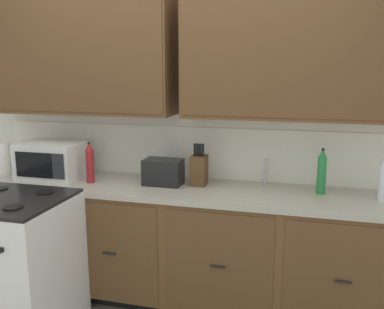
# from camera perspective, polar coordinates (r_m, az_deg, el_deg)

# --- Properties ---
(wall_unit) EXTENTS (4.32, 0.40, 2.47)m
(wall_unit) POSITION_cam_1_polar(r_m,az_deg,el_deg) (3.11, -1.40, 9.90)
(wall_unit) COLOR silver
(wall_unit) RESTS_ON ground_plane
(counter_run) EXTENTS (3.15, 0.64, 0.91)m
(counter_run) POSITION_cam_1_polar(r_m,az_deg,el_deg) (3.18, -2.33, -12.11)
(counter_run) COLOR black
(counter_run) RESTS_ON ground_plane
(stove_range) EXTENTS (0.76, 0.68, 0.95)m
(stove_range) POSITION_cam_1_polar(r_m,az_deg,el_deg) (3.09, -23.56, -13.85)
(stove_range) COLOR white
(stove_range) RESTS_ON ground_plane
(microwave) EXTENTS (0.48, 0.37, 0.28)m
(microwave) POSITION_cam_1_polar(r_m,az_deg,el_deg) (3.42, -18.65, -0.76)
(microwave) COLOR white
(microwave) RESTS_ON counter_run
(toaster) EXTENTS (0.28, 0.18, 0.19)m
(toaster) POSITION_cam_1_polar(r_m,az_deg,el_deg) (3.06, -3.98, -2.41)
(toaster) COLOR black
(toaster) RESTS_ON counter_run
(knife_block) EXTENTS (0.11, 0.14, 0.31)m
(knife_block) POSITION_cam_1_polar(r_m,az_deg,el_deg) (3.04, 0.98, -2.08)
(knife_block) COLOR #52361E
(knife_block) RESTS_ON counter_run
(sink_faucet) EXTENTS (0.02, 0.02, 0.20)m
(sink_faucet) POSITION_cam_1_polar(r_m,az_deg,el_deg) (3.09, 10.09, -2.33)
(sink_faucet) COLOR #B2B5BA
(sink_faucet) RESTS_ON counter_run
(paper_towel_roll) EXTENTS (0.12, 0.12, 0.26)m
(paper_towel_roll) POSITION_cam_1_polar(r_m,az_deg,el_deg) (3.70, -24.52, -0.45)
(paper_towel_roll) COLOR white
(paper_towel_roll) RESTS_ON counter_run
(bottle_red) EXTENTS (0.06, 0.06, 0.31)m
(bottle_red) POSITION_cam_1_polar(r_m,az_deg,el_deg) (3.19, -13.89, -1.12)
(bottle_red) COLOR maroon
(bottle_red) RESTS_ON counter_run
(bottle_green) EXTENTS (0.06, 0.06, 0.32)m
(bottle_green) POSITION_cam_1_polar(r_m,az_deg,el_deg) (2.95, 17.43, -2.28)
(bottle_green) COLOR #237A38
(bottle_green) RESTS_ON counter_run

